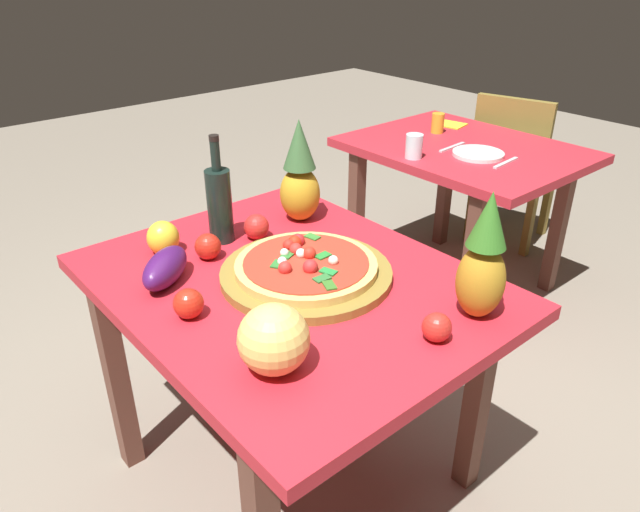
{
  "coord_description": "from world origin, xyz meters",
  "views": [
    {
      "loc": [
        1.12,
        -0.85,
        1.55
      ],
      "look_at": [
        0.02,
        0.09,
        0.78
      ],
      "focal_mm": 33.21,
      "sensor_mm": 36.0,
      "label": 1
    }
  ],
  "objects": [
    {
      "name": "ground_plane",
      "position": [
        0.0,
        0.0,
        0.0
      ],
      "size": [
        10.0,
        10.0,
        0.0
      ],
      "primitive_type": "plane",
      "color": "gray"
    },
    {
      "name": "display_table",
      "position": [
        0.0,
        0.0,
        0.64
      ],
      "size": [
        1.11,
        0.88,
        0.73
      ],
      "color": "brown",
      "rests_on": "ground_plane"
    },
    {
      "name": "background_table",
      "position": [
        -0.43,
        1.34,
        0.62
      ],
      "size": [
        1.01,
        0.79,
        0.73
      ],
      "color": "brown",
      "rests_on": "ground_plane"
    },
    {
      "name": "dining_chair",
      "position": [
        -0.55,
        1.96,
        0.48
      ],
      "size": [
        0.49,
        0.49,
        0.85
      ],
      "rotation": [
        0.0,
        0.0,
        3.4
      ],
      "color": "olive",
      "rests_on": "ground_plane"
    },
    {
      "name": "pizza_board",
      "position": [
        0.02,
        0.04,
        0.74
      ],
      "size": [
        0.47,
        0.47,
        0.02
      ],
      "primitive_type": "cylinder",
      "color": "olive",
      "rests_on": "display_table"
    },
    {
      "name": "pizza",
      "position": [
        0.02,
        0.04,
        0.77
      ],
      "size": [
        0.39,
        0.39,
        0.06
      ],
      "color": "#E1B55E",
      "rests_on": "pizza_board"
    },
    {
      "name": "wine_bottle",
      "position": [
        -0.33,
        -0.01,
        0.85
      ],
      "size": [
        0.08,
        0.08,
        0.33
      ],
      "color": "black",
      "rests_on": "display_table"
    },
    {
      "name": "pineapple_left",
      "position": [
        -0.29,
        0.27,
        0.88
      ],
      "size": [
        0.13,
        0.13,
        0.34
      ],
      "color": "gold",
      "rests_on": "display_table"
    },
    {
      "name": "pineapple_right",
      "position": [
        0.44,
        0.24,
        0.88
      ],
      "size": [
        0.12,
        0.12,
        0.33
      ],
      "color": "#B58321",
      "rests_on": "display_table"
    },
    {
      "name": "melon",
      "position": [
        0.28,
        -0.26,
        0.81
      ],
      "size": [
        0.16,
        0.16,
        0.16
      ],
      "primitive_type": "sphere",
      "color": "#EACB67",
      "rests_on": "display_table"
    },
    {
      "name": "bell_pepper",
      "position": [
        -0.37,
        -0.19,
        0.78
      ],
      "size": [
        0.09,
        0.09,
        0.1
      ],
      "primitive_type": "ellipsoid",
      "color": "yellow",
      "rests_on": "display_table"
    },
    {
      "name": "eggplant",
      "position": [
        -0.2,
        -0.27,
        0.78
      ],
      "size": [
        0.19,
        0.21,
        0.09
      ],
      "primitive_type": "ellipsoid",
      "rotation": [
        0.0,
        0.0,
        2.23
      ],
      "color": "#431656",
      "rests_on": "display_table"
    },
    {
      "name": "tomato_beside_pepper",
      "position": [
        -0.27,
        0.08,
        0.77
      ],
      "size": [
        0.08,
        0.08,
        0.08
      ],
      "primitive_type": "sphere",
      "color": "red",
      "rests_on": "display_table"
    },
    {
      "name": "tomato_by_bottle",
      "position": [
        -0.02,
        -0.3,
        0.77
      ],
      "size": [
        0.08,
        0.08,
        0.08
      ],
      "primitive_type": "sphere",
      "color": "red",
      "rests_on": "display_table"
    },
    {
      "name": "tomato_at_corner",
      "position": [
        -0.25,
        -0.11,
        0.77
      ],
      "size": [
        0.08,
        0.08,
        0.08
      ],
      "primitive_type": "sphere",
      "color": "red",
      "rests_on": "display_table"
    },
    {
      "name": "tomato_near_board",
      "position": [
        0.44,
        0.08,
        0.76
      ],
      "size": [
        0.07,
        0.07,
        0.07
      ],
      "primitive_type": "sphere",
      "color": "red",
      "rests_on": "display_table"
    },
    {
      "name": "drinking_glass_juice",
      "position": [
        -0.65,
        1.41,
        0.78
      ],
      "size": [
        0.06,
        0.06,
        0.09
      ],
      "primitive_type": "cylinder",
      "color": "gold",
      "rests_on": "background_table"
    },
    {
      "name": "drinking_glass_water",
      "position": [
        -0.47,
        1.03,
        0.78
      ],
      "size": [
        0.07,
        0.07,
        0.1
      ],
      "primitive_type": "cylinder",
      "color": "silver",
      "rests_on": "background_table"
    },
    {
      "name": "dinner_plate",
      "position": [
        -0.31,
        1.27,
        0.74
      ],
      "size": [
        0.22,
        0.22,
        0.02
      ],
      "primitive_type": "cylinder",
      "color": "white",
      "rests_on": "background_table"
    },
    {
      "name": "fork_utensil",
      "position": [
        -0.45,
        1.27,
        0.73
      ],
      "size": [
        0.03,
        0.18,
        0.01
      ],
      "primitive_type": "cube",
      "rotation": [
        0.0,
        0.0,
        0.07
      ],
      "color": "silver",
      "rests_on": "background_table"
    },
    {
      "name": "knife_utensil",
      "position": [
        -0.17,
        1.27,
        0.73
      ],
      "size": [
        0.03,
        0.18,
        0.01
      ],
      "primitive_type": "cube",
      "rotation": [
        0.0,
        0.0,
        0.08
      ],
      "color": "silver",
      "rests_on": "background_table"
    },
    {
      "name": "napkin_folded",
      "position": [
        -0.69,
        1.57,
        0.73
      ],
      "size": [
        0.16,
        0.15,
        0.01
      ],
      "primitive_type": "cube",
      "rotation": [
        0.0,
        0.0,
        0.21
      ],
      "color": "yellow",
      "rests_on": "background_table"
    }
  ]
}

